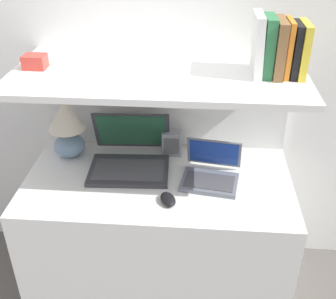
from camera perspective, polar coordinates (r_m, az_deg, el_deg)
wall_back at (r=2.13m, az=-0.47°, el=12.55°), size 6.00×0.05×2.40m
desk at (r=2.22m, az=-1.26°, el=-11.84°), size 1.26×0.66×0.73m
back_riser at (r=2.35m, az=-0.50°, el=-1.73°), size 1.26×0.04×1.21m
shelf at (r=1.82m, az=-1.34°, el=10.09°), size 1.26×0.59×0.03m
table_lamp at (r=2.15m, az=-13.53°, el=3.16°), size 0.18×0.18×0.31m
laptop_large at (r=2.07m, az=-5.19°, el=-1.07°), size 0.40×0.38×0.25m
laptop_small at (r=1.98m, az=5.82°, el=-3.15°), size 0.29×0.28×0.18m
computer_mouse at (r=1.84m, az=-0.01°, el=-6.75°), size 0.10×0.12×0.03m
router_box at (r=2.15m, az=0.51°, el=0.90°), size 0.10×0.07×0.13m
book_yellow at (r=1.82m, az=17.72°, el=12.74°), size 0.03×0.16×0.22m
book_black at (r=1.81m, az=16.74°, el=12.81°), size 0.03×0.14×0.22m
book_orange at (r=1.81m, az=15.86°, el=13.06°), size 0.02×0.14×0.23m
book_brown at (r=1.80m, az=14.73°, el=13.16°), size 0.04×0.18×0.23m
book_green at (r=1.79m, az=13.38°, el=13.44°), size 0.04×0.15×0.24m
book_white at (r=1.78m, az=12.04°, el=13.68°), size 0.04×0.18×0.25m
shelf_gadget at (r=1.93m, az=-17.58°, el=11.28°), size 0.10×0.08×0.06m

